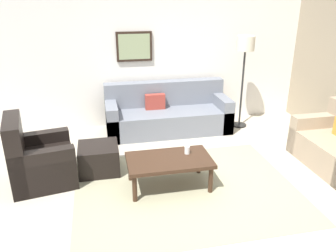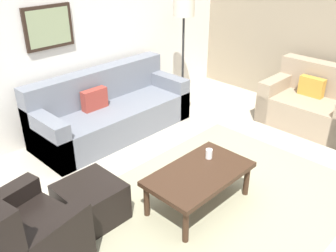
% 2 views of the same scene
% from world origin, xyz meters
% --- Properties ---
extents(ground_plane, '(8.00, 8.00, 0.00)m').
position_xyz_m(ground_plane, '(0.00, 0.00, 0.00)').
color(ground_plane, '#B2A893').
extents(rear_partition, '(6.00, 0.12, 2.80)m').
position_xyz_m(rear_partition, '(0.00, 2.60, 1.40)').
color(rear_partition, silver).
rests_on(rear_partition, ground_plane).
extents(area_rug, '(2.87, 2.23, 0.01)m').
position_xyz_m(area_rug, '(0.00, 0.00, 0.00)').
color(area_rug, gray).
rests_on(area_rug, ground_plane).
extents(couch_main, '(2.26, 0.87, 0.88)m').
position_xyz_m(couch_main, '(0.19, 2.11, 0.30)').
color(couch_main, slate).
rests_on(couch_main, ground_plane).
extents(armchair_leather, '(0.93, 0.93, 0.95)m').
position_xyz_m(armchair_leather, '(-1.92, 0.59, 0.31)').
color(armchair_leather, black).
rests_on(armchair_leather, ground_plane).
extents(ottoman, '(0.56, 0.56, 0.40)m').
position_xyz_m(ottoman, '(-1.10, 0.74, 0.20)').
color(ottoman, black).
rests_on(ottoman, ground_plane).
extents(coffee_table, '(1.10, 0.64, 0.41)m').
position_xyz_m(coffee_table, '(-0.20, 0.12, 0.36)').
color(coffee_table, '#382316').
rests_on(coffee_table, ground_plane).
extents(cup, '(0.07, 0.07, 0.10)m').
position_xyz_m(cup, '(0.07, 0.22, 0.46)').
color(cup, white).
rests_on(cup, coffee_table).
extents(lamp_standing, '(0.32, 0.32, 1.71)m').
position_xyz_m(lamp_standing, '(1.60, 1.99, 1.41)').
color(lamp_standing, black).
rests_on(lamp_standing, ground_plane).
extents(framed_artwork, '(0.65, 0.04, 0.53)m').
position_xyz_m(framed_artwork, '(-0.33, 2.51, 1.51)').
color(framed_artwork, black).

